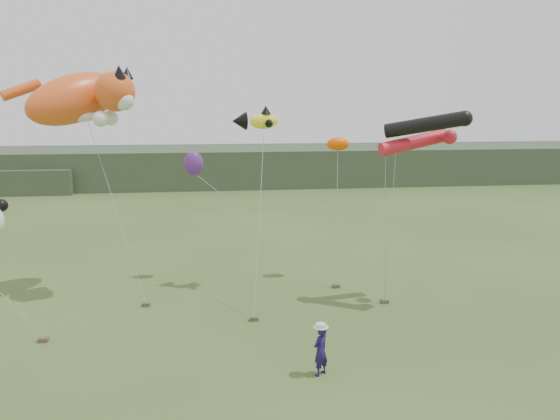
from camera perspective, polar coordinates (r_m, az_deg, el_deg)
The scene contains 8 objects.
ground at distance 19.61m, azimuth 4.79°, elevation -15.94°, with size 120.00×120.00×0.00m, color #385123.
headland at distance 62.16m, azimuth -6.63°, elevation 4.54°, with size 90.00×13.00×4.00m.
festival_attendant at distance 18.67m, azimuth 4.26°, elevation -14.45°, with size 0.63×0.41×1.72m, color #1B144B.
sandbag_anchors at distance 24.30m, azimuth -4.11°, elevation -10.22°, with size 14.48×4.94×0.17m.
cat_kite at distance 26.78m, azimuth -19.84°, elevation 10.98°, with size 6.33×4.96×3.38m.
fish_kite at distance 26.02m, azimuth -2.65°, elevation 9.32°, with size 2.28×1.52×1.15m.
tube_kites at distance 24.66m, azimuth 15.04°, elevation 7.88°, with size 3.68×2.44×1.99m.
misc_kites at distance 27.60m, azimuth -2.93°, elevation 5.69°, with size 8.30×1.38×1.90m.
Camera 1 is at (-3.76, -17.07, 8.89)m, focal length 35.00 mm.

